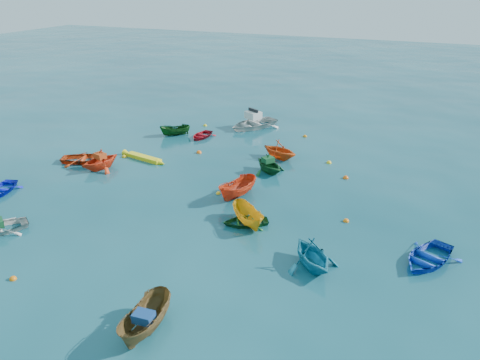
% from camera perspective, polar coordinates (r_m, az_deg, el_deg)
% --- Properties ---
extents(ground, '(160.00, 160.00, 0.00)m').
position_cam_1_polar(ground, '(24.68, -4.59, -5.16)').
color(ground, '#093A48').
rests_on(ground, ground).
extents(sampan_brown_mid, '(1.39, 3.15, 1.19)m').
position_cam_1_polar(sampan_brown_mid, '(18.21, -11.21, -17.62)').
color(sampan_brown_mid, brown).
rests_on(sampan_brown_mid, ground).
extents(dinghy_blue_se, '(3.41, 3.91, 0.68)m').
position_cam_1_polar(dinghy_blue_se, '(23.08, 21.84, -9.22)').
color(dinghy_blue_se, '#0F40C2').
rests_on(dinghy_blue_se, ground).
extents(dinghy_orange_w, '(3.05, 3.30, 1.45)m').
position_cam_1_polar(dinghy_orange_w, '(32.64, -16.59, 1.34)').
color(dinghy_orange_w, red).
rests_on(dinghy_orange_w, ground).
extents(sampan_yellow_mid, '(2.79, 2.73, 1.10)m').
position_cam_1_polar(sampan_yellow_mid, '(24.43, 1.02, -5.40)').
color(sampan_yellow_mid, orange).
rests_on(sampan_yellow_mid, ground).
extents(dinghy_green_e, '(2.90, 2.66, 0.49)m').
position_cam_1_polar(dinghy_green_e, '(24.42, 0.65, -5.41)').
color(dinghy_green_e, '#145623').
rests_on(dinghy_green_e, ground).
extents(dinghy_cyan_se, '(3.65, 3.67, 1.47)m').
position_cam_1_polar(dinghy_cyan_se, '(21.38, 8.71, -10.39)').
color(dinghy_cyan_se, teal).
rests_on(dinghy_cyan_se, ground).
extents(dinghy_red_nw, '(3.99, 3.51, 0.69)m').
position_cam_1_polar(dinghy_red_nw, '(34.14, -18.24, 2.12)').
color(dinghy_red_nw, '#B4340F').
rests_on(dinghy_red_nw, ground).
extents(sampan_orange_n, '(1.92, 3.26, 1.19)m').
position_cam_1_polar(sampan_orange_n, '(27.33, -0.24, -2.06)').
color(sampan_orange_n, red).
rests_on(sampan_orange_n, ground).
extents(dinghy_green_n, '(3.29, 3.20, 1.32)m').
position_cam_1_polar(dinghy_green_n, '(30.79, 3.51, 0.97)').
color(dinghy_green_n, '#125023').
rests_on(dinghy_green_n, ground).
extents(dinghy_red_far, '(1.87, 2.55, 0.51)m').
position_cam_1_polar(dinghy_red_far, '(37.56, -4.71, 5.21)').
color(dinghy_red_far, '#B20E1B').
rests_on(dinghy_red_far, ground).
extents(dinghy_orange_far, '(3.37, 3.13, 1.45)m').
position_cam_1_polar(dinghy_orange_far, '(33.20, 4.80, 2.66)').
color(dinghy_orange_far, '#D85014').
rests_on(dinghy_orange_far, ground).
extents(sampan_green_far, '(2.48, 2.26, 0.95)m').
position_cam_1_polar(sampan_green_far, '(38.30, -7.88, 5.43)').
color(sampan_green_far, '#0F4112').
rests_on(sampan_green_far, ground).
extents(kayak_yellow, '(3.67, 1.22, 0.36)m').
position_cam_1_polar(kayak_yellow, '(33.52, -11.61, 2.46)').
color(kayak_yellow, yellow).
rests_on(kayak_yellow, ground).
extents(motorboat_white, '(4.95, 5.44, 1.52)m').
position_cam_1_polar(motorboat_white, '(39.98, 1.62, 6.44)').
color(motorboat_white, silver).
rests_on(motorboat_white, ground).
extents(tarp_blue_a, '(0.75, 0.59, 0.34)m').
position_cam_1_polar(tarp_blue_a, '(17.62, -11.66, -16.04)').
color(tarp_blue_a, navy).
rests_on(tarp_blue_a, sampan_brown_mid).
extents(tarp_orange_a, '(0.88, 0.75, 0.36)m').
position_cam_1_polar(tarp_orange_a, '(32.35, -16.71, 2.85)').
color(tarp_orange_a, '#BE3D13').
rests_on(tarp_orange_a, dinghy_orange_w).
extents(tarp_green_b, '(0.86, 0.91, 0.35)m').
position_cam_1_polar(tarp_green_b, '(30.55, 3.44, 2.48)').
color(tarp_green_b, '#134D25').
rests_on(tarp_green_b, dinghy_green_n).
extents(buoy_or_a, '(0.31, 0.31, 0.31)m').
position_cam_1_polar(buoy_or_a, '(22.55, -25.93, -10.84)').
color(buoy_or_a, orange).
rests_on(buoy_or_a, ground).
extents(buoy_ye_a, '(0.29, 0.29, 0.29)m').
position_cam_1_polar(buoy_ye_a, '(27.74, -2.66, -1.68)').
color(buoy_ye_a, yellow).
rests_on(buoy_ye_a, ground).
extents(buoy_or_b, '(0.32, 0.32, 0.32)m').
position_cam_1_polar(buoy_or_b, '(25.31, 12.79, -4.94)').
color(buoy_or_b, orange).
rests_on(buoy_or_b, ground).
extents(buoy_ye_b, '(0.35, 0.35, 0.35)m').
position_cam_1_polar(buoy_ye_b, '(34.27, -13.92, 2.72)').
color(buoy_ye_b, gold).
rests_on(buoy_ye_b, ground).
extents(buoy_or_c, '(0.39, 0.39, 0.39)m').
position_cam_1_polar(buoy_or_c, '(34.20, -5.03, 3.30)').
color(buoy_or_c, '#FF620D').
rests_on(buoy_or_c, ground).
extents(buoy_ye_c, '(0.35, 0.35, 0.35)m').
position_cam_1_polar(buoy_ye_c, '(32.79, 10.78, 2.04)').
color(buoy_ye_c, yellow).
rests_on(buoy_ye_c, ground).
extents(buoy_or_d, '(0.37, 0.37, 0.37)m').
position_cam_1_polar(buoy_or_d, '(30.53, 12.75, 0.20)').
color(buoy_or_d, '#F3590D').
rests_on(buoy_or_d, ground).
extents(buoy_ye_d, '(0.32, 0.32, 0.32)m').
position_cam_1_polar(buoy_ye_d, '(40.47, -4.28, 6.59)').
color(buoy_ye_d, gold).
rests_on(buoy_ye_d, ground).
extents(buoy_or_e, '(0.33, 0.33, 0.33)m').
position_cam_1_polar(buoy_or_e, '(37.93, 7.92, 5.24)').
color(buoy_or_e, orange).
rests_on(buoy_or_e, ground).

